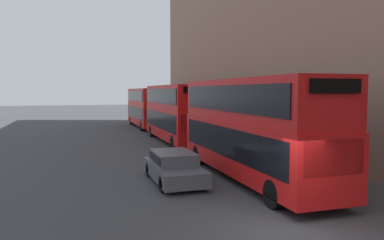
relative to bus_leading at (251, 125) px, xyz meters
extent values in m
plane|color=#38383A|center=(-1.60, -6.04, -2.46)|extent=(200.00, 200.00, 0.00)
cube|color=red|center=(0.00, 0.01, -0.98)|extent=(2.55, 11.27, 2.27)
cube|color=red|center=(0.00, 0.01, 1.08)|extent=(2.50, 11.05, 1.85)
cube|color=black|center=(0.00, 0.01, -0.70)|extent=(2.59, 10.37, 1.27)
cube|color=black|center=(0.00, 0.01, 1.18)|extent=(2.59, 10.37, 1.11)
cube|color=black|center=(0.00, -5.60, -0.52)|extent=(2.17, 0.06, 1.14)
cube|color=black|center=(0.00, -5.60, 1.64)|extent=(1.78, 0.06, 0.44)
cylinder|color=black|center=(-1.12, -4.03, -1.96)|extent=(0.30, 1.00, 1.00)
cylinder|color=black|center=(1.13, -4.03, -1.96)|extent=(0.30, 1.00, 1.00)
cylinder|color=black|center=(-1.12, 4.04, -1.96)|extent=(0.30, 1.00, 1.00)
cylinder|color=black|center=(1.13, 4.04, -1.96)|extent=(0.30, 1.00, 1.00)
cube|color=red|center=(0.00, 12.97, -0.99)|extent=(2.55, 10.70, 2.24)
cube|color=red|center=(0.00, 12.97, 1.02)|extent=(2.50, 10.49, 1.79)
cube|color=black|center=(0.00, 12.97, -0.72)|extent=(2.59, 9.85, 1.26)
cube|color=black|center=(0.00, 12.97, 1.11)|extent=(2.59, 9.85, 1.07)
cube|color=black|center=(0.00, 7.64, -0.54)|extent=(2.17, 0.06, 1.12)
cube|color=black|center=(0.00, 7.64, 1.56)|extent=(1.78, 0.06, 0.43)
cylinder|color=black|center=(-1.12, 9.21, -1.96)|extent=(0.30, 1.00, 1.00)
cylinder|color=black|center=(1.13, 9.21, -1.96)|extent=(0.30, 1.00, 1.00)
cylinder|color=black|center=(-1.12, 16.72, -1.96)|extent=(0.30, 1.00, 1.00)
cylinder|color=black|center=(1.13, 16.72, -1.96)|extent=(0.30, 1.00, 1.00)
cube|color=red|center=(0.00, 25.30, -1.04)|extent=(2.55, 10.71, 2.14)
cube|color=red|center=(0.00, 25.30, 0.88)|extent=(2.50, 10.49, 1.71)
cube|color=black|center=(0.00, 25.30, -0.78)|extent=(2.59, 9.85, 1.20)
cube|color=black|center=(0.00, 25.30, 0.97)|extent=(2.59, 9.85, 1.03)
cube|color=black|center=(0.00, 19.97, -0.61)|extent=(2.17, 0.06, 1.07)
cube|color=black|center=(0.00, 19.97, 1.40)|extent=(1.78, 0.06, 0.41)
cylinder|color=black|center=(-1.12, 21.54, -1.96)|extent=(0.30, 1.00, 1.00)
cylinder|color=black|center=(1.13, 21.54, -1.96)|extent=(0.30, 1.00, 1.00)
cylinder|color=black|center=(-1.12, 29.05, -1.96)|extent=(0.30, 1.00, 1.00)
cylinder|color=black|center=(1.13, 29.05, -1.96)|extent=(0.30, 1.00, 1.00)
cube|color=#47474C|center=(-3.40, 0.49, -1.98)|extent=(1.86, 4.38, 0.61)
cube|color=#47474C|center=(-3.40, 0.59, -1.41)|extent=(1.64, 2.41, 0.53)
cube|color=black|center=(-3.40, 0.59, -1.38)|extent=(1.67, 2.29, 0.34)
cylinder|color=black|center=(-4.22, -0.92, -2.14)|extent=(0.22, 0.64, 0.64)
cylinder|color=black|center=(-2.58, -0.92, -2.14)|extent=(0.22, 0.64, 0.64)
cylinder|color=black|center=(-4.22, 1.89, -2.14)|extent=(0.22, 0.64, 0.64)
cylinder|color=black|center=(-2.58, 1.89, -2.14)|extent=(0.22, 0.64, 0.64)
cylinder|color=#334C6B|center=(2.36, 15.76, -1.75)|extent=(0.36, 0.36, 1.42)
sphere|color=tan|center=(2.36, 15.76, -0.93)|extent=(0.22, 0.22, 0.22)
camera|label=1|loc=(-7.44, -14.97, 1.49)|focal=35.00mm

